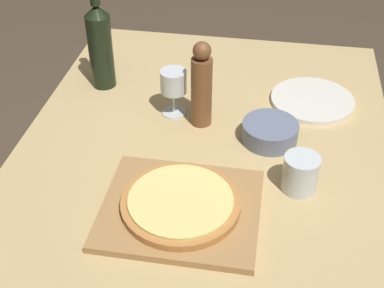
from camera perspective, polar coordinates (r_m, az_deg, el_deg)
dining_table at (r=1.50m, az=1.47°, el=-2.47°), size 0.99×1.23×0.73m
cutting_board at (r=1.23m, az=-1.21°, el=-6.97°), size 0.36×0.31×0.02m
pizza at (r=1.21m, az=-1.22°, el=-6.28°), size 0.27×0.27×0.02m
wine_bottle at (r=1.63m, az=-9.77°, el=10.36°), size 0.07×0.07×0.32m
pepper_mill at (r=1.44m, az=1.03°, el=6.18°), size 0.06×0.06×0.25m
wine_glass at (r=1.49m, az=-1.99°, el=6.45°), size 0.07×0.07×0.14m
small_bowl at (r=1.44m, az=8.31°, el=1.28°), size 0.15×0.15×0.05m
drinking_tumbler at (r=1.29m, az=11.49°, el=-3.07°), size 0.09×0.09×0.09m
dinner_plate at (r=1.63m, az=12.71°, el=4.58°), size 0.24×0.24×0.01m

